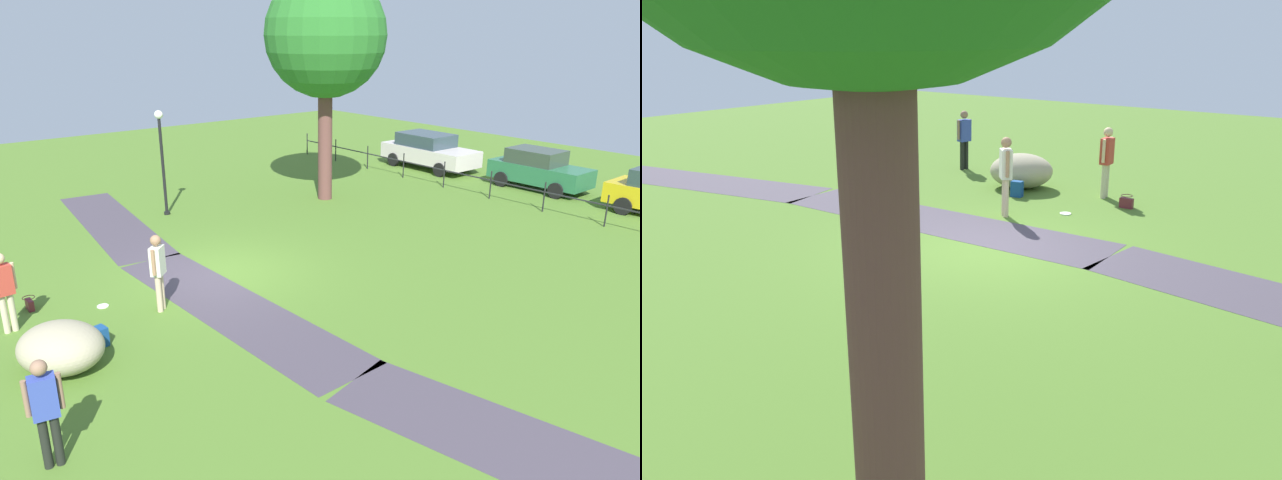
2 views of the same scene
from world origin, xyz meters
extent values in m
plane|color=#4C7227|center=(0.00, 0.00, 0.00)|extent=(48.00, 48.00, 0.00)
cube|color=#443C47|center=(-6.03, -0.58, 0.00)|extent=(8.15, 2.68, 0.01)
cube|color=#443C47|center=(1.94, -0.92, 0.00)|extent=(8.05, 2.01, 0.01)
cube|color=#443C47|center=(9.84, 0.09, 0.00)|extent=(8.19, 3.44, 0.01)
cylinder|color=brown|center=(-3.94, 6.77, 2.16)|extent=(0.52, 0.52, 4.31)
sphere|color=#286D27|center=(-3.94, 6.77, 5.80)|extent=(4.25, 4.25, 4.25)
cylinder|color=black|center=(-5.79, 1.26, 0.05)|extent=(0.20, 0.20, 0.10)
cylinder|color=black|center=(-5.79, 1.26, 1.62)|extent=(0.10, 0.10, 3.24)
sphere|color=white|center=(-5.79, 1.26, 3.38)|extent=(0.28, 0.28, 0.28)
ellipsoid|color=tan|center=(2.22, -4.73, 0.45)|extent=(2.12, 2.02, 0.91)
cylinder|color=beige|center=(0.00, -5.17, 0.43)|extent=(0.13, 0.13, 0.85)
cylinder|color=beige|center=(-0.01, -5.01, 0.43)|extent=(0.13, 0.13, 0.85)
cube|color=#BE3C2F|center=(-0.01, -5.09, 1.17)|extent=(0.26, 0.38, 0.64)
cylinder|color=#E7BD8D|center=(-0.02, -4.87, 1.21)|extent=(0.08, 0.08, 0.57)
cylinder|color=#D1B391|center=(0.98, -2.14, 0.43)|extent=(0.13, 0.13, 0.87)
cylinder|color=#D1B391|center=(1.09, -2.25, 0.43)|extent=(0.13, 0.13, 0.87)
cube|color=silver|center=(1.03, -2.20, 1.19)|extent=(0.42, 0.43, 0.65)
cylinder|color=#A57855|center=(0.88, -2.04, 1.23)|extent=(0.08, 0.08, 0.58)
cylinder|color=#A57855|center=(1.19, -2.35, 1.23)|extent=(0.08, 0.08, 0.58)
sphere|color=#A57855|center=(1.03, -2.20, 1.66)|extent=(0.23, 0.23, 0.23)
cylinder|color=black|center=(4.87, -5.62, 0.42)|extent=(0.13, 0.13, 0.84)
cylinder|color=black|center=(4.84, -5.77, 0.42)|extent=(0.13, 0.13, 0.84)
cube|color=#3446A1|center=(4.85, -5.70, 1.16)|extent=(0.31, 0.40, 0.63)
cylinder|color=#8E6950|center=(4.90, -5.48, 1.20)|extent=(0.08, 0.08, 0.56)
cylinder|color=#8E6950|center=(4.81, -5.91, 1.20)|extent=(0.08, 0.08, 0.56)
sphere|color=#8E6950|center=(4.85, -5.70, 1.62)|extent=(0.23, 0.23, 0.23)
cube|color=maroon|center=(-0.86, -4.49, 0.12)|extent=(0.32, 0.12, 0.24)
torus|color=maroon|center=(-0.86, -4.49, 0.30)|extent=(0.27, 0.27, 0.02)
cube|color=navy|center=(1.78, -3.84, 0.20)|extent=(0.31, 0.24, 0.40)
cube|color=navy|center=(1.80, -3.97, 0.12)|extent=(0.20, 0.09, 0.18)
cylinder|color=white|center=(0.02, -3.17, 0.01)|extent=(0.26, 0.26, 0.02)
cube|color=#232326|center=(0.00, 11.50, 0.70)|extent=(22.00, 0.04, 0.04)
cylinder|color=black|center=(-11.00, 11.50, 0.53)|extent=(0.05, 0.05, 1.05)
cylinder|color=black|center=(-8.80, 11.50, 0.53)|extent=(0.05, 0.05, 1.05)
cylinder|color=black|center=(-6.60, 11.50, 0.53)|extent=(0.05, 0.05, 1.05)
cylinder|color=black|center=(-4.40, 11.50, 0.53)|extent=(0.05, 0.05, 1.05)
cylinder|color=black|center=(-2.20, 11.50, 0.53)|extent=(0.05, 0.05, 1.05)
cylinder|color=black|center=(0.00, 11.50, 0.53)|extent=(0.05, 0.05, 1.05)
cylinder|color=black|center=(2.20, 11.50, 0.53)|extent=(0.05, 0.05, 1.05)
cylinder|color=black|center=(4.40, 11.50, 0.53)|extent=(0.05, 0.05, 1.05)
cube|color=silver|center=(-4.90, 13.74, 0.65)|extent=(4.52, 1.87, 0.70)
cube|color=#2E3F47|center=(-5.17, 13.74, 1.28)|extent=(2.36, 1.69, 0.56)
cylinder|color=black|center=(-3.49, 14.61, 0.30)|extent=(0.60, 0.17, 0.60)
cylinder|color=black|center=(-3.52, 12.82, 0.30)|extent=(0.60, 0.17, 0.60)
cylinder|color=black|center=(-6.27, 14.66, 0.30)|extent=(0.60, 0.17, 0.60)
cylinder|color=black|center=(-6.30, 12.87, 0.30)|extent=(0.60, 0.17, 0.60)
cube|color=#276741|center=(0.36, 14.18, 0.65)|extent=(3.85, 1.56, 0.70)
cube|color=#323F34|center=(0.13, 14.18, 1.28)|extent=(2.01, 1.42, 0.56)
cylinder|color=black|center=(1.55, 14.94, 0.30)|extent=(0.60, 0.16, 0.60)
cylinder|color=black|center=(1.55, 13.41, 0.30)|extent=(0.60, 0.16, 0.60)
cylinder|color=black|center=(-0.83, 14.96, 0.30)|extent=(0.60, 0.16, 0.60)
cylinder|color=black|center=(-0.84, 13.42, 0.30)|extent=(0.60, 0.16, 0.60)
cylinder|color=black|center=(4.13, 13.27, 0.30)|extent=(0.60, 0.17, 0.60)
camera|label=1|loc=(12.91, -7.33, 6.01)|focal=34.05mm
camera|label=2|loc=(-6.86, 9.70, 4.07)|focal=36.79mm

